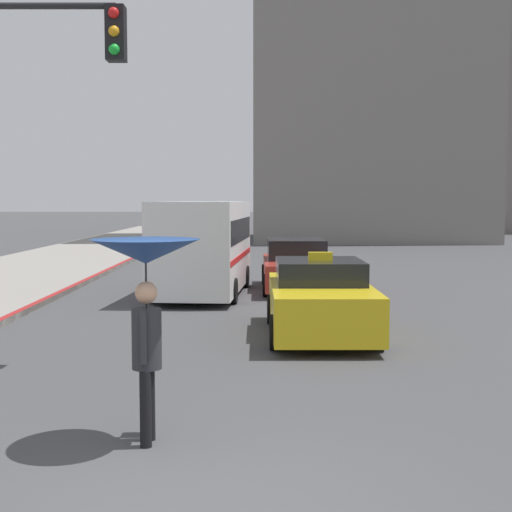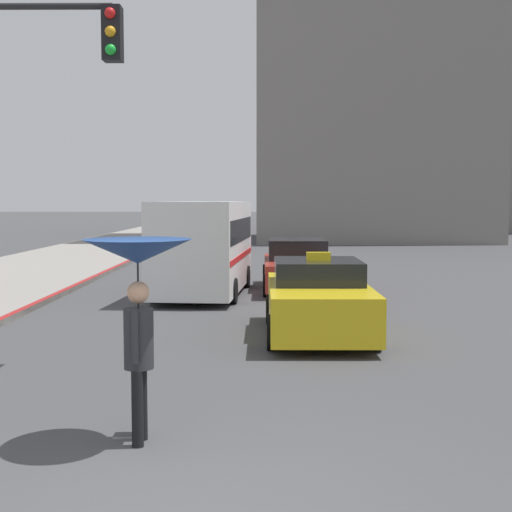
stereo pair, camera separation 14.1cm
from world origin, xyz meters
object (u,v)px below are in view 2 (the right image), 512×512
Objects in this scene: sedan_red at (297,267)px; pedestrian_with_umbrella at (138,277)px; taxi at (318,300)px; ambulance_van at (204,243)px.

sedan_red is 12.86m from pedestrian_with_umbrella.
taxi is 6.72m from sedan_red.
sedan_red is at bearing -153.57° from ambulance_van.
taxi is 0.74× the size of ambulance_van.
taxi is 6.42m from pedestrian_with_umbrella.
taxi is 6.29m from ambulance_van.
pedestrian_with_umbrella reaches higher than sedan_red.
sedan_red is at bearing -89.53° from taxi.
pedestrian_with_umbrella is (-2.30, -5.90, 1.07)m from taxi.
ambulance_van reaches higher than sedan_red.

